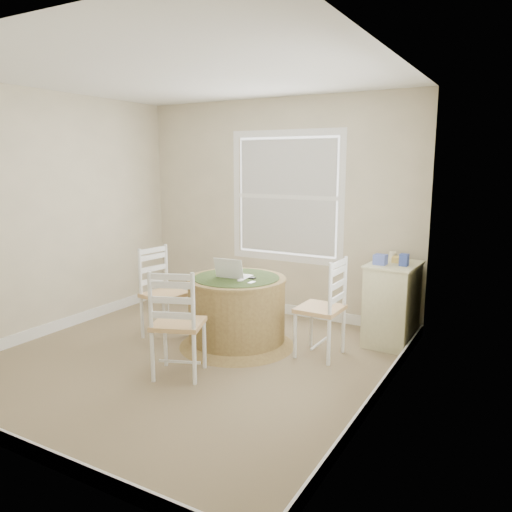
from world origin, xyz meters
The scene contains 14 objects.
room centered at (0.17, 0.16, 1.30)m, with size 3.64×3.64×2.64m.
round_table centered at (0.19, 0.57, 0.39)m, with size 1.18×1.18×0.72m.
chair_left centered at (-0.61, 0.41, 0.47)m, with size 0.42×0.40×0.95m, color white, non-canonical shape.
chair_near centered at (0.13, -0.31, 0.47)m, with size 0.42×0.40×0.95m, color white, non-canonical shape.
chair_right centered at (1.03, 0.73, 0.47)m, with size 0.42×0.40×0.95m, color white, non-canonical shape.
laptop centered at (0.15, 0.56, 0.74)m, with size 0.33×0.29×0.22m.
mouse centered at (0.30, 0.46, 0.72)m, with size 0.06×0.09×0.03m, color white.
phone centered at (0.43, 0.45, 0.71)m, with size 0.04×0.09×0.02m, color #B7BABF.
keys centered at (0.36, 0.59, 0.72)m, with size 0.06×0.05×0.03m, color black.
corner_chest centered at (1.55, 1.40, 0.42)m, with size 0.51×0.65×0.85m.
tissue_box centered at (1.43, 1.27, 0.90)m, with size 0.12×0.12×0.10m, color #5365BE.
box_yellow centered at (1.60, 1.47, 0.88)m, with size 0.15×0.10×0.06m, color gold.
box_blue centered at (1.67, 1.32, 0.91)m, with size 0.08×0.08×0.12m, color #35499F.
cup_cream centered at (1.49, 1.58, 0.89)m, with size 0.07×0.07×0.09m, color beige.
Camera 1 is at (2.76, -3.59, 1.85)m, focal length 35.00 mm.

